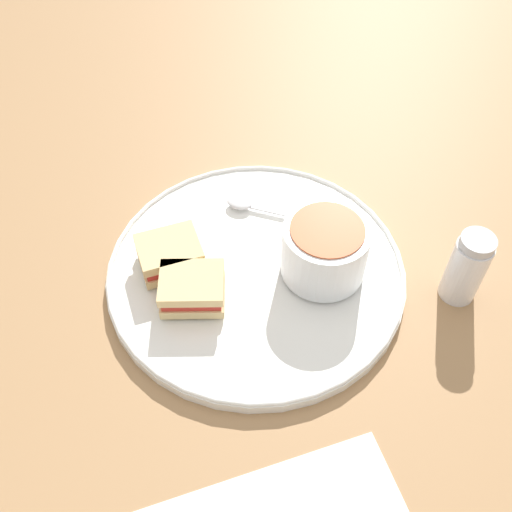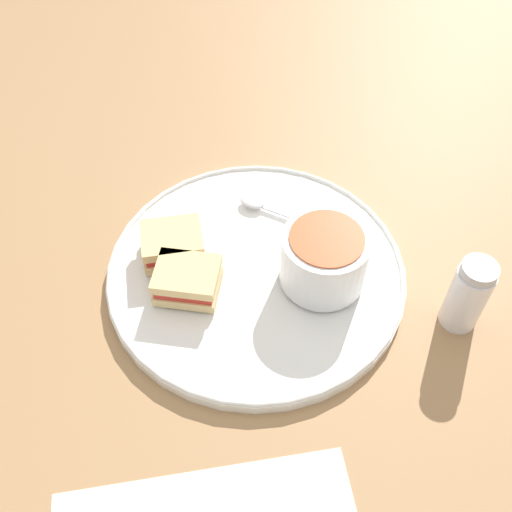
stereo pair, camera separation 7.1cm
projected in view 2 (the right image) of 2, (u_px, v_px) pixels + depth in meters
ground_plane at (256, 276)px, 0.75m from camera, size 2.40×2.40×0.00m
plate at (256, 271)px, 0.74m from camera, size 0.37×0.37×0.02m
soup_bowl at (325, 255)px, 0.70m from camera, size 0.10×0.10×0.07m
spoon at (258, 204)px, 0.79m from camera, size 0.04×0.11×0.01m
sandwich_half_near at (172, 246)px, 0.73m from camera, size 0.08×0.09×0.04m
sandwich_half_far at (187, 280)px, 0.70m from camera, size 0.06×0.08×0.04m
salt_shaker at (468, 295)px, 0.67m from camera, size 0.04×0.04×0.10m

